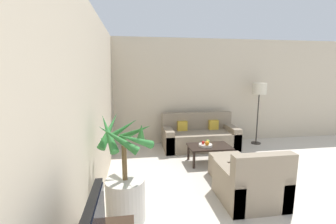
{
  "coord_description": "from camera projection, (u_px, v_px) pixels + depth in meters",
  "views": [
    {
      "loc": [
        -3.02,
        0.41,
        1.83
      ],
      "look_at": [
        -2.3,
        5.13,
        1.0
      ],
      "focal_mm": 24.0,
      "sensor_mm": 36.0,
      "label": 1
    }
  ],
  "objects": [
    {
      "name": "wall_back",
      "position": [
        246.0,
        91.0,
        6.1
      ],
      "size": [
        8.66,
        0.06,
        2.7
      ],
      "color": "beige",
      "rests_on": "ground_plane"
    },
    {
      "name": "wall_left",
      "position": [
        87.0,
        115.0,
        2.57
      ],
      "size": [
        0.06,
        7.69,
        2.7
      ],
      "color": "beige",
      "rests_on": "ground_plane"
    },
    {
      "name": "potted_palm",
      "position": [
        125.0,
        186.0,
        2.76
      ],
      "size": [
        0.68,
        0.75,
        1.37
      ],
      "color": "beige",
      "rests_on": "ground_plane"
    },
    {
      "name": "sofa_loveseat",
      "position": [
        200.0,
        137.0,
        5.54
      ],
      "size": [
        1.79,
        0.8,
        0.85
      ],
      "color": "gray",
      "rests_on": "ground_plane"
    },
    {
      "name": "floor_lamp",
      "position": [
        259.0,
        92.0,
        5.69
      ],
      "size": [
        0.34,
        0.34,
        1.59
      ],
      "color": "#2D2823",
      "rests_on": "ground_plane"
    },
    {
      "name": "coffee_table",
      "position": [
        209.0,
        148.0,
        4.6
      ],
      "size": [
        0.86,
        0.54,
        0.36
      ],
      "color": "black",
      "rests_on": "ground_plane"
    },
    {
      "name": "fruit_bowl",
      "position": [
        205.0,
        145.0,
        4.56
      ],
      "size": [
        0.27,
        0.27,
        0.05
      ],
      "color": "beige",
      "rests_on": "coffee_table"
    },
    {
      "name": "apple_red",
      "position": [
        203.0,
        142.0,
        4.55
      ],
      "size": [
        0.06,
        0.06,
        0.06
      ],
      "color": "red",
      "rests_on": "fruit_bowl"
    },
    {
      "name": "apple_green",
      "position": [
        208.0,
        142.0,
        4.58
      ],
      "size": [
        0.08,
        0.08,
        0.08
      ],
      "color": "olive",
      "rests_on": "fruit_bowl"
    },
    {
      "name": "orange_fruit",
      "position": [
        207.0,
        143.0,
        4.47
      ],
      "size": [
        0.09,
        0.09,
        0.09
      ],
      "color": "orange",
      "rests_on": "fruit_bowl"
    },
    {
      "name": "armchair",
      "position": [
        251.0,
        184.0,
        3.19
      ],
      "size": [
        0.84,
        0.79,
        0.82
      ],
      "color": "gray",
      "rests_on": "ground_plane"
    },
    {
      "name": "ottoman",
      "position": [
        228.0,
        167.0,
        3.97
      ],
      "size": [
        0.57,
        0.48,
        0.39
      ],
      "color": "gray",
      "rests_on": "ground_plane"
    }
  ]
}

